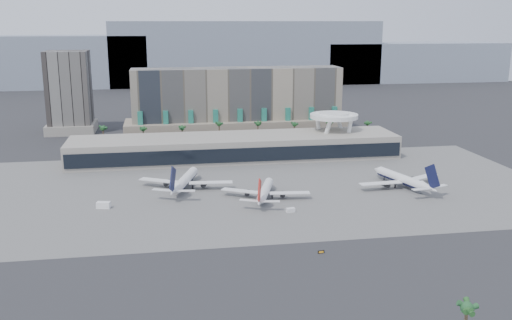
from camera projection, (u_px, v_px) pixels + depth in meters
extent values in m
plane|color=#232326|center=(278.00, 233.00, 193.94)|extent=(900.00, 900.00, 0.00)
cube|color=#5B5B59|center=(252.00, 188.00, 246.62)|extent=(260.00, 130.00, 0.06)
cube|color=gray|center=(24.00, 62.00, 608.64)|extent=(260.00, 60.00, 55.00)
cube|color=gray|center=(246.00, 53.00, 645.49)|extent=(300.00, 60.00, 70.00)
cube|color=gray|center=(411.00, 62.00, 680.66)|extent=(220.00, 60.00, 45.00)
cube|color=gray|center=(237.00, 101.00, 358.19)|extent=(130.00, 22.00, 42.00)
cube|color=tan|center=(238.00, 127.00, 360.08)|extent=(140.00, 30.00, 10.00)
cube|color=#227762|center=(141.00, 126.00, 339.89)|extent=(3.00, 2.00, 18.00)
cube|color=#227762|center=(166.00, 126.00, 342.31)|extent=(3.00, 2.00, 18.00)
cube|color=#227762|center=(191.00, 125.00, 344.72)|extent=(3.00, 2.00, 18.00)
cube|color=#227762|center=(216.00, 124.00, 347.14)|extent=(3.00, 2.00, 18.00)
cube|color=#227762|center=(240.00, 124.00, 349.55)|extent=(3.00, 2.00, 18.00)
cube|color=#227762|center=(264.00, 123.00, 351.97)|extent=(3.00, 2.00, 18.00)
cube|color=#227762|center=(288.00, 122.00, 354.38)|extent=(3.00, 2.00, 18.00)
cube|color=#227762|center=(311.00, 121.00, 356.80)|extent=(3.00, 2.00, 18.00)
cube|color=#227762|center=(334.00, 121.00, 359.21)|extent=(3.00, 2.00, 18.00)
cube|color=black|center=(69.00, 92.00, 364.05)|extent=(26.00, 26.00, 52.00)
cube|color=#A29B8E|center=(72.00, 127.00, 369.52)|extent=(30.00, 30.00, 6.00)
cube|color=#A29B8E|center=(235.00, 147.00, 297.89)|extent=(170.00, 32.00, 12.00)
cube|color=black|center=(240.00, 155.00, 282.49)|extent=(168.00, 0.60, 7.00)
cube|color=black|center=(235.00, 134.00, 296.16)|extent=(170.00, 12.00, 2.50)
cylinder|color=white|center=(341.00, 130.00, 318.42)|extent=(6.98, 6.99, 21.89)
cylinder|color=white|center=(319.00, 131.00, 316.37)|extent=(6.98, 6.99, 21.89)
cylinder|color=white|center=(325.00, 135.00, 304.18)|extent=(6.98, 6.99, 21.89)
cylinder|color=white|center=(348.00, 134.00, 306.23)|extent=(6.98, 6.99, 21.89)
cylinder|color=white|center=(334.00, 116.00, 309.16)|extent=(26.00, 26.00, 2.20)
cylinder|color=white|center=(334.00, 114.00, 308.85)|extent=(16.00, 16.00, 1.20)
cylinder|color=brown|center=(104.00, 138.00, 320.14)|extent=(0.70, 0.70, 12.00)
sphere|color=#215329|center=(103.00, 128.00, 318.79)|extent=(2.80, 2.80, 2.80)
cylinder|color=brown|center=(144.00, 137.00, 323.69)|extent=(0.70, 0.70, 12.00)
sphere|color=#215329|center=(143.00, 127.00, 322.33)|extent=(2.80, 2.80, 2.80)
cylinder|color=brown|center=(182.00, 136.00, 327.23)|extent=(0.70, 0.70, 12.00)
sphere|color=#215329|center=(182.00, 126.00, 325.87)|extent=(2.80, 2.80, 2.80)
cylinder|color=brown|center=(219.00, 135.00, 330.61)|extent=(0.70, 0.70, 12.00)
sphere|color=#215329|center=(219.00, 125.00, 329.25)|extent=(2.80, 2.80, 2.80)
cylinder|color=brown|center=(258.00, 133.00, 334.31)|extent=(0.70, 0.70, 12.00)
sphere|color=#215329|center=(258.00, 124.00, 332.96)|extent=(2.80, 2.80, 2.80)
cylinder|color=brown|center=(294.00, 132.00, 337.85)|extent=(0.70, 0.70, 12.00)
sphere|color=#215329|center=(295.00, 123.00, 336.50)|extent=(2.80, 2.80, 2.80)
cylinder|color=brown|center=(330.00, 131.00, 341.39)|extent=(0.70, 0.70, 12.00)
sphere|color=#215329|center=(330.00, 122.00, 340.04)|extent=(2.80, 2.80, 2.80)
cylinder|color=brown|center=(367.00, 130.00, 345.10)|extent=(0.70, 0.70, 12.00)
sphere|color=#215329|center=(367.00, 121.00, 343.74)|extent=(2.80, 2.80, 2.80)
cylinder|color=white|center=(186.00, 179.00, 245.87)|extent=(12.23, 27.96, 4.11)
cylinder|color=#101335|center=(186.00, 180.00, 245.91)|extent=(11.98, 27.40, 4.02)
cone|color=white|center=(195.00, 170.00, 261.32)|extent=(5.29, 5.63, 4.11)
cone|color=white|center=(174.00, 191.00, 228.37)|extent=(6.66, 10.04, 4.11)
cube|color=white|center=(160.00, 181.00, 246.50)|extent=(18.13, 12.61, 0.36)
cube|color=white|center=(211.00, 182.00, 243.56)|extent=(18.78, 5.78, 0.36)
cylinder|color=black|center=(167.00, 183.00, 246.84)|extent=(3.37, 4.59, 2.26)
cylinder|color=black|center=(204.00, 184.00, 244.70)|extent=(3.37, 4.59, 2.26)
cube|color=#101335|center=(173.00, 179.00, 225.62)|extent=(3.26, 9.05, 10.81)
cube|color=white|center=(162.00, 190.00, 227.86)|extent=(8.39, 5.55, 0.26)
cube|color=white|center=(185.00, 191.00, 226.66)|extent=(8.47, 3.55, 0.26)
cylinder|color=black|center=(192.00, 179.00, 257.07)|extent=(0.51, 0.51, 1.64)
cylinder|color=black|center=(178.00, 186.00, 245.99)|extent=(0.72, 0.72, 1.64)
cylinder|color=black|center=(193.00, 187.00, 245.14)|extent=(0.72, 0.72, 1.64)
cylinder|color=white|center=(265.00, 190.00, 232.19)|extent=(11.06, 24.64, 3.63)
cylinder|color=#101335|center=(265.00, 190.00, 232.22)|extent=(10.84, 24.15, 3.55)
cone|color=white|center=(270.00, 181.00, 245.81)|extent=(4.70, 5.00, 3.63)
cone|color=white|center=(260.00, 201.00, 216.76)|extent=(5.96, 8.88, 3.63)
cube|color=white|center=(241.00, 191.00, 232.86)|extent=(15.95, 11.28, 0.32)
cube|color=white|center=(290.00, 193.00, 230.03)|extent=(16.60, 5.29, 0.32)
cylinder|color=black|center=(248.00, 193.00, 233.12)|extent=(3.01, 4.06, 1.99)
cylinder|color=black|center=(283.00, 194.00, 231.07)|extent=(3.01, 4.06, 1.99)
cube|color=red|center=(259.00, 190.00, 214.33)|extent=(2.96, 7.97, 9.54)
cube|color=white|center=(249.00, 200.00, 216.36)|extent=(7.39, 4.96, 0.23)
cube|color=white|center=(270.00, 201.00, 215.20)|extent=(7.49, 3.21, 0.23)
cylinder|color=black|center=(268.00, 189.00, 242.06)|extent=(0.45, 0.45, 1.45)
cylinder|color=black|center=(258.00, 196.00, 232.33)|extent=(0.63, 0.63, 1.45)
cylinder|color=black|center=(272.00, 197.00, 231.51)|extent=(0.63, 0.63, 1.45)
cylinder|color=white|center=(400.00, 178.00, 247.92)|extent=(11.46, 27.81, 4.07)
cylinder|color=#101335|center=(400.00, 179.00, 247.96)|extent=(11.24, 27.26, 3.99)
cone|color=white|center=(378.00, 170.00, 261.89)|extent=(5.16, 5.51, 4.07)
cone|color=white|center=(429.00, 188.00, 232.09)|extent=(6.41, 9.92, 4.07)
cube|color=white|center=(381.00, 183.00, 242.53)|extent=(18.54, 5.27, 0.36)
cube|color=white|center=(422.00, 177.00, 251.82)|extent=(18.10, 12.14, 0.36)
cylinder|color=black|center=(385.00, 184.00, 244.48)|extent=(3.26, 4.52, 2.24)
cylinder|color=black|center=(415.00, 180.00, 251.25)|extent=(3.26, 4.52, 2.24)
cube|color=#101335|center=(432.00, 177.00, 229.50)|extent=(3.00, 9.03, 10.71)
cube|color=white|center=(422.00, 189.00, 229.18)|extent=(8.37, 3.32, 0.25)
cube|color=white|center=(439.00, 186.00, 232.98)|extent=(8.35, 5.33, 0.25)
cylinder|color=black|center=(384.00, 178.00, 258.10)|extent=(0.51, 0.51, 1.63)
cylinder|color=black|center=(395.00, 186.00, 246.36)|extent=(0.71, 0.71, 1.63)
cylinder|color=black|center=(407.00, 184.00, 249.06)|extent=(0.71, 0.71, 1.63)
cube|color=white|center=(104.00, 205.00, 219.44)|extent=(5.54, 3.56, 2.50)
cube|color=white|center=(291.00, 210.00, 214.97)|extent=(3.46, 2.38, 1.63)
cube|color=black|center=(321.00, 252.00, 177.05)|extent=(2.13, 0.59, 0.96)
cube|color=orange|center=(321.00, 252.00, 176.88)|extent=(1.53, 0.27, 0.58)
cylinder|color=black|center=(319.00, 253.00, 176.97)|extent=(0.12, 0.12, 0.58)
cylinder|color=black|center=(323.00, 252.00, 177.22)|extent=(0.12, 0.12, 0.58)
sphere|color=#215329|center=(467.00, 308.00, 120.04)|extent=(2.80, 2.80, 2.80)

